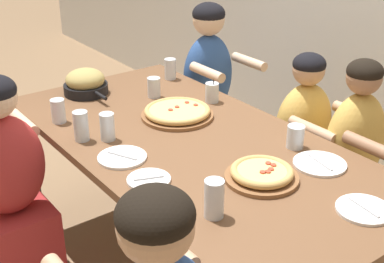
{
  "coord_description": "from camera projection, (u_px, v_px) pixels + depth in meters",
  "views": [
    {
      "loc": [
        1.8,
        -1.34,
        1.91
      ],
      "look_at": [
        0.0,
        0.0,
        0.85
      ],
      "focal_mm": 50.0,
      "sensor_mm": 36.0,
      "label": 1
    }
  ],
  "objects": [
    {
      "name": "drinking_glass_b",
      "position": [
        58.0,
        112.0,
        2.68
      ],
      "size": [
        0.07,
        0.07,
        0.12
      ],
      "color": "silver",
      "rests_on": "dining_table"
    },
    {
      "name": "diner_far_midright",
      "position": [
        350.0,
        178.0,
        2.75
      ],
      "size": [
        0.51,
        0.4,
        1.15
      ],
      "rotation": [
        0.0,
        0.0,
        -1.57
      ],
      "color": "gold",
      "rests_on": "ground"
    },
    {
      "name": "drinking_glass_g",
      "position": [
        295.0,
        138.0,
        2.43
      ],
      "size": [
        0.08,
        0.08,
        0.11
      ],
      "color": "silver",
      "rests_on": "dining_table"
    },
    {
      "name": "pizza_board_second",
      "position": [
        177.0,
        112.0,
        2.75
      ],
      "size": [
        0.37,
        0.37,
        0.05
      ],
      "color": "brown",
      "rests_on": "dining_table"
    },
    {
      "name": "empty_plate_b",
      "position": [
        122.0,
        157.0,
        2.34
      ],
      "size": [
        0.22,
        0.22,
        0.02
      ],
      "color": "white",
      "rests_on": "dining_table"
    },
    {
      "name": "skillet_bowl",
      "position": [
        86.0,
        83.0,
        3.03
      ],
      "size": [
        0.36,
        0.25,
        0.15
      ],
      "color": "black",
      "rests_on": "dining_table"
    },
    {
      "name": "empty_plate_c",
      "position": [
        149.0,
        180.0,
        2.17
      ],
      "size": [
        0.18,
        0.18,
        0.02
      ],
      "color": "white",
      "rests_on": "dining_table"
    },
    {
      "name": "cocktail_glass_blue",
      "position": [
        212.0,
        93.0,
        2.93
      ],
      "size": [
        0.07,
        0.07,
        0.13
      ],
      "color": "silver",
      "rests_on": "dining_table"
    },
    {
      "name": "drinking_glass_e",
      "position": [
        154.0,
        88.0,
        2.99
      ],
      "size": [
        0.07,
        0.07,
        0.11
      ],
      "color": "silver",
      "rests_on": "dining_table"
    },
    {
      "name": "drinking_glass_f",
      "position": [
        81.0,
        128.0,
        2.49
      ],
      "size": [
        0.07,
        0.07,
        0.14
      ],
      "color": "silver",
      "rests_on": "dining_table"
    },
    {
      "name": "drinking_glass_c",
      "position": [
        170.0,
        69.0,
        3.26
      ],
      "size": [
        0.07,
        0.07,
        0.13
      ],
      "color": "silver",
      "rests_on": "dining_table"
    },
    {
      "name": "diner_far_left",
      "position": [
        208.0,
        100.0,
        3.59
      ],
      "size": [
        0.51,
        0.4,
        1.22
      ],
      "rotation": [
        0.0,
        0.0,
        -1.57
      ],
      "color": "#2D5193",
      "rests_on": "ground"
    },
    {
      "name": "drinking_glass_d",
      "position": [
        214.0,
        201.0,
        1.92
      ],
      "size": [
        0.07,
        0.07,
        0.15
      ],
      "color": "silver",
      "rests_on": "dining_table"
    },
    {
      "name": "empty_plate_a",
      "position": [
        364.0,
        209.0,
        1.97
      ],
      "size": [
        0.21,
        0.21,
        0.02
      ],
      "color": "white",
      "rests_on": "dining_table"
    },
    {
      "name": "drinking_glass_a",
      "position": [
        107.0,
        128.0,
        2.49
      ],
      "size": [
        0.07,
        0.07,
        0.13
      ],
      "color": "silver",
      "rests_on": "dining_table"
    },
    {
      "name": "dining_table",
      "position": [
        192.0,
        156.0,
        2.54
      ],
      "size": [
        2.09,
        1.03,
        0.8
      ],
      "color": "brown",
      "rests_on": "ground"
    },
    {
      "name": "empty_plate_d",
      "position": [
        320.0,
        164.0,
        2.29
      ],
      "size": [
        0.23,
        0.23,
        0.02
      ],
      "color": "white",
      "rests_on": "dining_table"
    },
    {
      "name": "pizza_board_main",
      "position": [
        262.0,
        174.0,
        2.17
      ],
      "size": [
        0.31,
        0.31,
        0.05
      ],
      "color": "brown",
      "rests_on": "dining_table"
    },
    {
      "name": "diner_far_center",
      "position": [
        301.0,
        157.0,
        3.0
      ],
      "size": [
        0.51,
        0.4,
        1.1
      ],
      "rotation": [
        0.0,
        0.0,
        -1.57
      ],
      "color": "gold",
      "rests_on": "ground"
    },
    {
      "name": "diner_near_midleft",
      "position": [
        12.0,
        200.0,
        2.54
      ],
      "size": [
        0.51,
        0.4,
        1.15
      ],
      "rotation": [
        0.0,
        0.0,
        1.57
      ],
      "color": "#B22D2D",
      "rests_on": "ground"
    }
  ]
}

